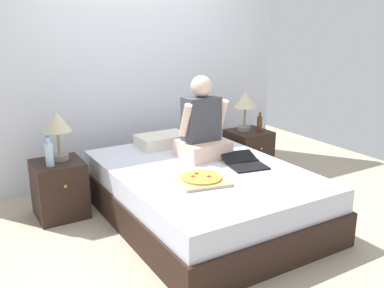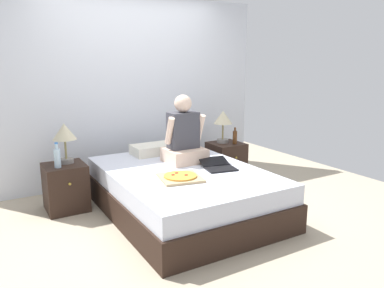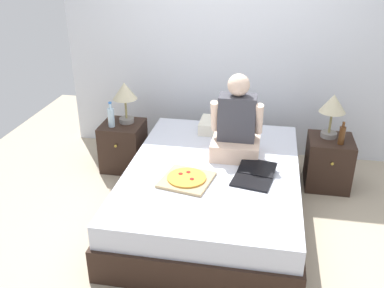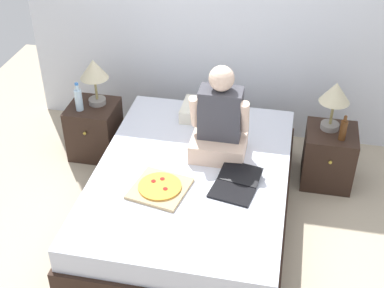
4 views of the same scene
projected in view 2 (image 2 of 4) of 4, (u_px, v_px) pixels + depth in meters
name	position (u px, v px, depth m)	size (l,w,h in m)	color
ground_plane	(183.00, 212.00, 4.18)	(5.84, 5.84, 0.00)	tan
wall_back	(131.00, 91.00, 5.12)	(3.84, 0.12, 2.50)	silver
bed	(183.00, 191.00, 4.13)	(1.56, 2.16, 0.49)	black
nightstand_left	(66.00, 187.00, 4.19)	(0.44, 0.47, 0.53)	black
lamp_on_left_nightstand	(65.00, 134.00, 4.12)	(0.26, 0.26, 0.45)	gray
water_bottle	(57.00, 157.00, 3.99)	(0.07, 0.07, 0.28)	silver
nightstand_right	(226.00, 161.00, 5.27)	(0.44, 0.47, 0.53)	black
lamp_on_right_nightstand	(223.00, 120.00, 5.17)	(0.26, 0.26, 0.45)	gray
beer_bottle	(235.00, 137.00, 5.15)	(0.06, 0.06, 0.23)	#512D14
pillow	(153.00, 149.00, 4.74)	(0.52, 0.34, 0.12)	silver
person_seated	(184.00, 138.00, 4.33)	(0.47, 0.40, 0.78)	beige
laptop	(219.00, 166.00, 4.11)	(0.39, 0.47, 0.07)	black
pizza_box	(180.00, 177.00, 3.73)	(0.47, 0.47, 0.05)	tan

